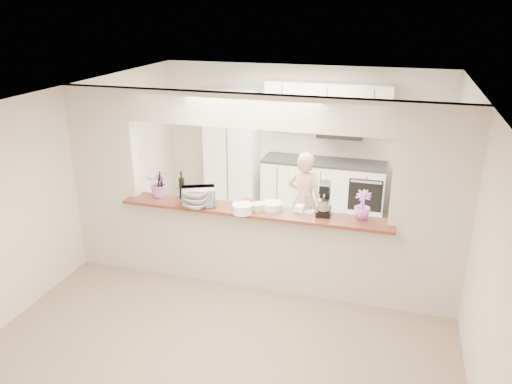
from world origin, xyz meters
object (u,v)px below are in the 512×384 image
at_px(refrigerator, 421,175).
at_px(toaster_oven, 199,197).
at_px(person, 304,201).
at_px(stand_mixer, 324,200).

relative_size(refrigerator, toaster_oven, 4.14).
distance_m(refrigerator, toaster_oven, 3.91).
bearing_deg(refrigerator, toaster_oven, -135.00).
distance_m(refrigerator, person, 2.17).
xyz_separation_m(refrigerator, person, (-1.65, -1.40, -0.11)).
relative_size(stand_mixer, person, 0.27).
bearing_deg(toaster_oven, stand_mixer, -17.19).
distance_m(refrigerator, stand_mixer, 2.88).
xyz_separation_m(toaster_oven, person, (1.10, 1.35, -0.46)).
bearing_deg(person, toaster_oven, 65.04).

